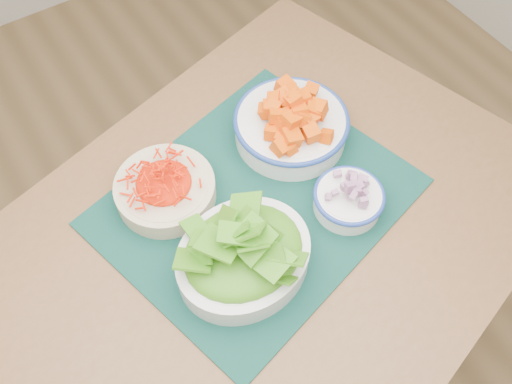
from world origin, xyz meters
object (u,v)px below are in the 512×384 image
placemat (256,202)px  squash_bowl (291,119)px  table (242,279)px  lettuce_bowl (243,251)px  onion_bowl (349,198)px  carrot_bowl (165,187)px

placemat → squash_bowl: (0.14, 0.09, 0.05)m
table → lettuce_bowl: bearing=-123.0°
squash_bowl → lettuce_bowl: 0.29m
lettuce_bowl → onion_bowl: lettuce_bowl is taller
carrot_bowl → squash_bowl: squash_bowl is taller
carrot_bowl → placemat: bearing=-36.3°
table → squash_bowl: 0.32m
carrot_bowl → squash_bowl: 0.27m
carrot_bowl → squash_bowl: size_ratio=0.82×
squash_bowl → onion_bowl: bearing=-92.0°
table → lettuce_bowl: (-0.01, -0.02, 0.16)m
table → carrot_bowl: 0.23m
placemat → onion_bowl: 0.17m
table → onion_bowl: size_ratio=8.29×
placemat → carrot_bowl: bearing=129.1°
onion_bowl → lettuce_bowl: bearing=179.7°
lettuce_bowl → onion_bowl: size_ratio=1.63×
placemat → squash_bowl: bearing=18.5°
lettuce_bowl → onion_bowl: bearing=-7.6°
squash_bowl → table: bearing=-143.1°
table → placemat: placemat is taller
placemat → carrot_bowl: carrot_bowl is taller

